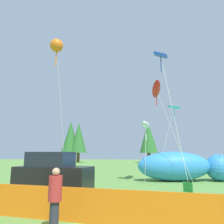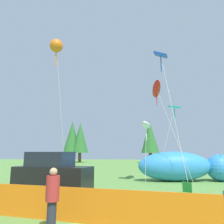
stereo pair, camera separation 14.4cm
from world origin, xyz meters
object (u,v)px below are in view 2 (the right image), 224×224
(kite_orange_flower, at_px, (56,47))
(kite_teal_diamond, at_px, (174,108))
(folding_chair, at_px, (185,191))
(kite_blue_box, at_px, (161,57))
(inflatable_cat, at_px, (184,167))
(spectator_in_white_shirt, at_px, (52,197))
(parked_car, at_px, (52,175))
(kite_red_lizard, at_px, (156,90))
(kite_white_ghost, at_px, (146,125))

(kite_orange_flower, xyz_separation_m, kite_teal_diamond, (8.31, 7.16, -2.58))
(folding_chair, xyz_separation_m, kite_blue_box, (-0.20, 4.25, 8.41))
(folding_chair, bearing_deg, inflatable_cat, -142.80)
(kite_blue_box, height_order, kite_teal_diamond, kite_blue_box)
(folding_chair, bearing_deg, spectator_in_white_shirt, 0.82)
(folding_chair, distance_m, kite_blue_box, 9.43)
(kite_blue_box, xyz_separation_m, kite_teal_diamond, (1.60, 4.42, -2.86))
(inflatable_cat, xyz_separation_m, spectator_in_white_shirt, (-6.39, -11.75, -0.08))
(parked_car, height_order, inflatable_cat, inflatable_cat)
(folding_chair, bearing_deg, kite_blue_box, -127.70)
(inflatable_cat, distance_m, kite_teal_diamond, 5.13)
(kite_orange_flower, distance_m, kite_red_lizard, 8.22)
(folding_chair, height_order, inflatable_cat, inflatable_cat)
(kite_white_ghost, relative_size, kite_blue_box, 0.51)
(kite_orange_flower, relative_size, kite_white_ghost, 1.88)
(kite_orange_flower, distance_m, kite_white_ghost, 9.27)
(parked_car, bearing_deg, spectator_in_white_shirt, -57.81)
(inflatable_cat, distance_m, kite_red_lizard, 6.54)
(spectator_in_white_shirt, relative_size, kite_blue_box, 0.19)
(spectator_in_white_shirt, height_order, kite_orange_flower, kite_orange_flower)
(folding_chair, bearing_deg, kite_orange_flower, -52.68)
(parked_car, height_order, spectator_in_white_shirt, parked_car)
(parked_car, relative_size, kite_blue_box, 0.44)
(kite_white_ghost, height_order, kite_red_lizard, kite_red_lizard)
(parked_car, relative_size, kite_orange_flower, 0.46)
(kite_red_lizard, bearing_deg, parked_car, -138.38)
(kite_white_ghost, xyz_separation_m, kite_red_lizard, (0.80, -1.23, 2.63))
(parked_car, xyz_separation_m, folding_chair, (6.52, -0.77, -0.58))
(inflatable_cat, bearing_deg, folding_chair, -107.30)
(folding_chair, xyz_separation_m, inflatable_cat, (1.68, 7.63, 0.54))
(kite_orange_flower, height_order, kite_white_ghost, kite_orange_flower)
(parked_car, bearing_deg, kite_orange_flower, 130.16)
(inflatable_cat, xyz_separation_m, kite_red_lizard, (-2.06, -1.40, 6.05))
(parked_car, height_order, kite_blue_box, kite_blue_box)
(folding_chair, distance_m, kite_teal_diamond, 10.39)
(folding_chair, height_order, kite_red_lizard, kite_red_lizard)
(spectator_in_white_shirt, xyz_separation_m, kite_teal_diamond, (6.10, 12.79, 5.10))
(inflatable_cat, xyz_separation_m, kite_blue_box, (-1.88, -3.38, 7.87))
(kite_orange_flower, height_order, kite_blue_box, kite_blue_box)
(kite_teal_diamond, bearing_deg, kite_blue_box, -109.86)
(parked_car, xyz_separation_m, kite_red_lizard, (6.14, 5.46, 6.01))
(parked_car, bearing_deg, kite_teal_diamond, 56.75)
(folding_chair, distance_m, kite_orange_flower, 10.78)
(kite_red_lizard, relative_size, kite_teal_diamond, 1.19)
(inflatable_cat, relative_size, kite_teal_diamond, 1.18)
(spectator_in_white_shirt, distance_m, kite_red_lizard, 12.79)
(parked_car, height_order, folding_chair, parked_car)
(kite_white_ghost, bearing_deg, folding_chair, -81.01)
(spectator_in_white_shirt, xyz_separation_m, kite_white_ghost, (3.53, 11.59, 3.50))
(parked_car, xyz_separation_m, kite_teal_diamond, (7.92, 7.89, 4.98))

